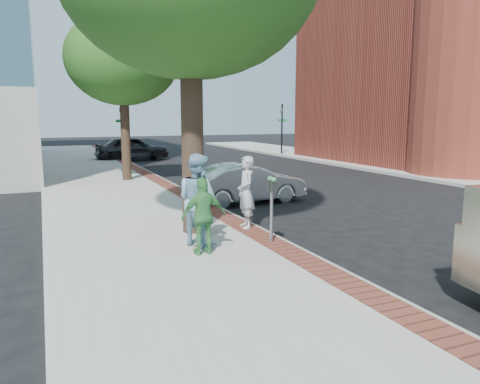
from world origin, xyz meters
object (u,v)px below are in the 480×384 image
sedan_silver (246,184)px  parking_meter (272,196)px  person_green (204,216)px  person_officer (198,200)px  bg_car (132,148)px  person_gray (246,192)px

sedan_silver → parking_meter: bearing=156.1°
parking_meter → person_green: 1.67m
person_officer → sedan_silver: 5.83m
sedan_silver → bg_car: 17.10m
person_green → sedan_silver: person_green is taller
person_green → bg_car: person_green is taller
person_officer → sedan_silver: size_ratio=0.49×
person_officer → bg_car: size_ratio=0.42×
person_gray → person_officer: bearing=-50.1°
person_gray → person_green: 2.42m
person_gray → bg_car: size_ratio=0.38×
person_green → sedan_silver: 6.47m
parking_meter → person_green: (-1.63, -0.22, -0.27)m
parking_meter → sedan_silver: 5.60m
person_officer → sedan_silver: (3.24, 4.82, -0.47)m
parking_meter → person_officer: (-1.53, 0.49, -0.06)m
parking_meter → person_gray: (0.06, 1.52, -0.15)m
sedan_silver → bg_car: size_ratio=0.86×
bg_car → person_gray: bearing=174.1°
person_green → sedan_silver: bearing=-122.0°
person_officer → parking_meter: bearing=-132.8°
parking_meter → bg_car: bearing=87.5°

